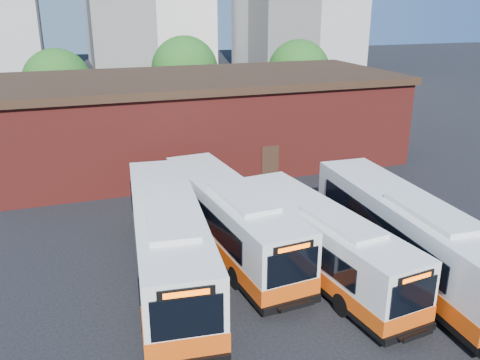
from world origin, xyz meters
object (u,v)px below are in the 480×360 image
object	(u,v)px
bus_midwest	(230,221)
bus_east	(407,237)
bus_mideast	(321,244)
transit_worker	(451,302)
bus_west	(168,243)

from	to	relation	value
bus_midwest	bus_east	distance (m)	8.07
bus_mideast	transit_worker	distance (m)	5.71
bus_west	bus_east	size ratio (longest dim) A/B	1.03
bus_midwest	bus_east	world-z (taller)	bus_east
bus_mideast	bus_west	bearing A→B (deg)	157.71
bus_midwest	bus_mideast	xyz separation A→B (m)	(3.08, -3.43, -0.12)
bus_mideast	transit_worker	bearing A→B (deg)	-67.31
bus_midwest	bus_mideast	size ratio (longest dim) A/B	1.08
bus_east	bus_midwest	bearing A→B (deg)	149.48
bus_midwest	bus_west	bearing A→B (deg)	-158.77
bus_mideast	bus_east	xyz separation A→B (m)	(3.68, -0.97, 0.19)
bus_midwest	transit_worker	xyz separation A→B (m)	(5.87, -8.39, -0.63)
bus_mideast	transit_worker	size ratio (longest dim) A/B	6.40
bus_mideast	bus_east	distance (m)	3.81
bus_mideast	bus_east	world-z (taller)	bus_east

